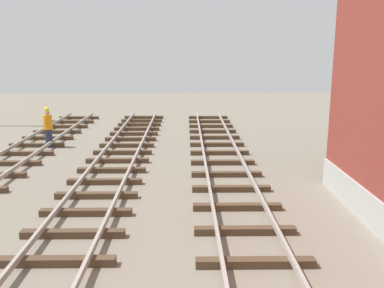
{
  "coord_description": "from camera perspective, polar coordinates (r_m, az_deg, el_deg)",
  "views": [
    {
      "loc": [
        -0.35,
        -4.08,
        4.45
      ],
      "look_at": [
        -0.17,
        8.89,
        1.54
      ],
      "focal_mm": 39.78,
      "sensor_mm": 36.0,
      "label": 1
    }
  ],
  "objects": [
    {
      "name": "track_worker_foreground",
      "position": [
        20.56,
        -18.73,
        2.11
      ],
      "size": [
        0.4,
        0.4,
        1.87
      ],
      "color": "#262D4C",
      "rests_on": "ground"
    }
  ]
}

